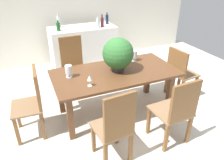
# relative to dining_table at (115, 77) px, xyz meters

# --- Properties ---
(ground_plane) EXTENTS (7.04, 7.04, 0.00)m
(ground_plane) POSITION_rel_dining_table_xyz_m (0.00, -0.02, -0.65)
(ground_plane) COLOR silver
(back_wall) EXTENTS (6.40, 0.10, 2.60)m
(back_wall) POSITION_rel_dining_table_xyz_m (0.00, 2.58, 0.65)
(back_wall) COLOR beige
(back_wall) RESTS_ON ground
(dining_table) EXTENTS (1.91, 0.96, 0.75)m
(dining_table) POSITION_rel_dining_table_xyz_m (0.00, 0.00, 0.00)
(dining_table) COLOR brown
(dining_table) RESTS_ON ground
(chair_near_right) EXTENTS (0.48, 0.49, 1.00)m
(chair_near_right) POSITION_rel_dining_table_xyz_m (0.44, -0.97, -0.09)
(chair_near_right) COLOR brown
(chair_near_right) RESTS_ON ground
(chair_far_left) EXTENTS (0.45, 0.45, 1.06)m
(chair_far_left) POSITION_rel_dining_table_xyz_m (-0.43, 0.97, -0.07)
(chair_far_left) COLOR brown
(chair_far_left) RESTS_ON ground
(chair_head_end) EXTENTS (0.43, 0.49, 1.00)m
(chair_head_end) POSITION_rel_dining_table_xyz_m (-1.25, -0.01, -0.09)
(chair_head_end) COLOR brown
(chair_head_end) RESTS_ON ground
(chair_foot_end) EXTENTS (0.45, 0.51, 0.94)m
(chair_foot_end) POSITION_rel_dining_table_xyz_m (1.25, -0.01, -0.11)
(chair_foot_end) COLOR brown
(chair_foot_end) RESTS_ON ground
(chair_near_left) EXTENTS (0.45, 0.46, 1.04)m
(chair_near_left) POSITION_rel_dining_table_xyz_m (-0.42, -0.97, -0.08)
(chair_near_left) COLOR brown
(chair_near_left) RESTS_ON ground
(flower_centerpiece) EXTENTS (0.47, 0.47, 0.52)m
(flower_centerpiece) POSITION_rel_dining_table_xyz_m (0.05, 0.02, 0.38)
(flower_centerpiece) COLOR #333338
(flower_centerpiece) RESTS_ON dining_table
(crystal_vase_left) EXTENTS (0.10, 0.10, 0.19)m
(crystal_vase_left) POSITION_rel_dining_table_xyz_m (-0.69, 0.10, 0.21)
(crystal_vase_left) COLOR silver
(crystal_vase_left) RESTS_ON dining_table
(crystal_vase_center_near) EXTENTS (0.10, 0.10, 0.18)m
(crystal_vase_center_near) POSITION_rel_dining_table_xyz_m (0.47, 0.27, 0.21)
(crystal_vase_center_near) COLOR silver
(crystal_vase_center_near) RESTS_ON dining_table
(wine_glass) EXTENTS (0.07, 0.07, 0.16)m
(wine_glass) POSITION_rel_dining_table_xyz_m (-0.49, -0.27, 0.21)
(wine_glass) COLOR silver
(wine_glass) RESTS_ON dining_table
(kitchen_counter) EXTENTS (1.45, 0.67, 0.99)m
(kitchen_counter) POSITION_rel_dining_table_xyz_m (0.03, 1.87, -0.15)
(kitchen_counter) COLOR silver
(kitchen_counter) RESTS_ON ground
(wine_bottle_tall) EXTENTS (0.07, 0.07, 0.27)m
(wine_bottle_tall) POSITION_rel_dining_table_xyz_m (0.34, 1.68, 0.45)
(wine_bottle_tall) COLOR #B2BFB7
(wine_bottle_tall) RESTS_ON kitchen_counter
(wine_bottle_clear) EXTENTS (0.08, 0.08, 0.21)m
(wine_bottle_clear) POSITION_rel_dining_table_xyz_m (-0.50, 1.76, 0.43)
(wine_bottle_clear) COLOR #194C1E
(wine_bottle_clear) RESTS_ON kitchen_counter
(wine_bottle_dark) EXTENTS (0.08, 0.08, 0.29)m
(wine_bottle_dark) POSITION_rel_dining_table_xyz_m (-0.43, 2.06, 0.47)
(wine_bottle_dark) COLOR #B2BFB7
(wine_bottle_dark) RESTS_ON kitchen_counter
(wine_bottle_amber) EXTENTS (0.07, 0.07, 0.27)m
(wine_bottle_amber) POSITION_rel_dining_table_xyz_m (0.45, 1.73, 0.45)
(wine_bottle_amber) COLOR #511E28
(wine_bottle_amber) RESTS_ON kitchen_counter
(wine_bottle_green) EXTENTS (0.07, 0.07, 0.26)m
(wine_bottle_green) POSITION_rel_dining_table_xyz_m (0.65, 1.94, 0.45)
(wine_bottle_green) COLOR #0F1E38
(wine_bottle_green) RESTS_ON kitchen_counter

